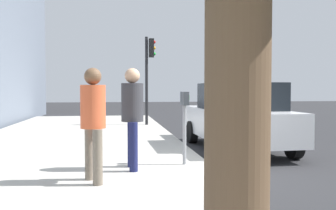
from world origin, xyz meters
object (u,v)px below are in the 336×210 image
(pedestrian_at_meter, at_px, (132,109))
(parked_sedan_near, at_px, (237,116))
(pedestrian_bystander, at_px, (93,115))
(parking_meter, at_px, (185,112))
(traffic_signal, at_px, (149,66))

(pedestrian_at_meter, bearing_deg, parked_sedan_near, 39.81)
(parked_sedan_near, bearing_deg, pedestrian_bystander, 134.65)
(parking_meter, height_order, parked_sedan_near, parked_sedan_near)
(parked_sedan_near, relative_size, traffic_signal, 1.23)
(parking_meter, bearing_deg, pedestrian_bystander, 124.51)
(parking_meter, xyz_separation_m, traffic_signal, (8.17, -0.07, 1.41))
(pedestrian_at_meter, relative_size, traffic_signal, 0.51)
(pedestrian_bystander, height_order, traffic_signal, traffic_signal)
(pedestrian_bystander, bearing_deg, traffic_signal, 57.60)
(parking_meter, relative_size, pedestrian_bystander, 0.79)
(pedestrian_bystander, height_order, parked_sedan_near, pedestrian_bystander)
(pedestrian_at_meter, xyz_separation_m, traffic_signal, (8.45, -1.09, 1.33))
(parking_meter, bearing_deg, pedestrian_at_meter, 105.30)
(pedestrian_bystander, relative_size, parked_sedan_near, 0.40)
(parking_meter, distance_m, traffic_signal, 8.29)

